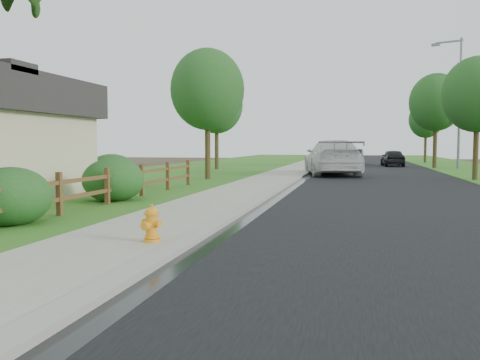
% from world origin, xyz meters
% --- Properties ---
extents(ground, '(120.00, 120.00, 0.00)m').
position_xyz_m(ground, '(0.00, 0.00, 0.00)').
color(ground, '#31251B').
extents(road, '(8.00, 90.00, 0.02)m').
position_xyz_m(road, '(4.60, 35.00, 0.01)').
color(road, black).
rests_on(road, ground).
extents(curb, '(0.40, 90.00, 0.12)m').
position_xyz_m(curb, '(0.40, 35.00, 0.06)').
color(curb, gray).
rests_on(curb, ground).
extents(wet_gutter, '(0.50, 90.00, 0.00)m').
position_xyz_m(wet_gutter, '(0.75, 35.00, 0.02)').
color(wet_gutter, black).
rests_on(wet_gutter, road).
extents(sidewalk, '(2.20, 90.00, 0.10)m').
position_xyz_m(sidewalk, '(-0.90, 35.00, 0.05)').
color(sidewalk, gray).
rests_on(sidewalk, ground).
extents(grass_strip, '(1.60, 90.00, 0.06)m').
position_xyz_m(grass_strip, '(-2.80, 35.00, 0.03)').
color(grass_strip, '#29631C').
rests_on(grass_strip, ground).
extents(lawn_near, '(9.00, 90.00, 0.04)m').
position_xyz_m(lawn_near, '(-8.00, 35.00, 0.02)').
color(lawn_near, '#29631C').
rests_on(lawn_near, ground).
extents(verge_far, '(6.00, 90.00, 0.04)m').
position_xyz_m(verge_far, '(11.50, 35.00, 0.02)').
color(verge_far, '#29631C').
rests_on(verge_far, ground).
extents(ranch_fence, '(0.12, 16.92, 1.10)m').
position_xyz_m(ranch_fence, '(-3.60, 6.40, 0.62)').
color(ranch_fence, '#53361B').
rests_on(ranch_fence, ground).
extents(fire_hydrant, '(0.42, 0.34, 0.64)m').
position_xyz_m(fire_hydrant, '(-0.10, 2.43, 0.39)').
color(fire_hydrant, gold).
rests_on(fire_hydrant, sidewalk).
extents(white_suv, '(3.94, 7.19, 1.98)m').
position_xyz_m(white_suv, '(2.00, 24.00, 1.01)').
color(white_suv, silver).
rests_on(white_suv, road).
extents(dark_car_mid, '(1.83, 4.03, 1.34)m').
position_xyz_m(dark_car_mid, '(6.25, 37.00, 0.69)').
color(dark_car_mid, black).
rests_on(dark_car_mid, road).
extents(dark_car_far, '(1.70, 4.13, 1.33)m').
position_xyz_m(dark_car_far, '(3.19, 39.94, 0.69)').
color(dark_car_far, black).
rests_on(dark_car_far, road).
extents(streetlight, '(2.04, 0.94, 9.22)m').
position_xyz_m(streetlight, '(10.26, 33.02, 5.22)').
color(streetlight, slate).
rests_on(streetlight, ground).
extents(shrub_a, '(2.07, 2.07, 1.28)m').
position_xyz_m(shrub_a, '(-3.90, 3.86, 0.64)').
color(shrub_a, '#19461A').
rests_on(shrub_a, ground).
extents(shrub_c, '(2.41, 2.41, 1.35)m').
position_xyz_m(shrub_c, '(-3.90, 8.58, 0.67)').
color(shrub_c, '#19461A').
rests_on(shrub_c, ground).
extents(shrub_d, '(2.04, 2.04, 1.37)m').
position_xyz_m(shrub_d, '(-6.50, 13.56, 0.69)').
color(shrub_d, '#19461A').
rests_on(shrub_d, ground).
extents(tree_near_left, '(3.66, 3.66, 6.49)m').
position_xyz_m(tree_near_left, '(-3.90, 18.75, 4.46)').
color(tree_near_left, '#342515').
rests_on(tree_near_left, ground).
extents(tree_near_right, '(3.34, 3.34, 6.02)m').
position_xyz_m(tree_near_right, '(9.00, 21.07, 4.17)').
color(tree_near_right, '#342515').
rests_on(tree_near_right, ground).
extents(tree_mid_left, '(3.65, 3.65, 6.53)m').
position_xyz_m(tree_mid_left, '(-6.14, 28.61, 4.51)').
color(tree_mid_left, '#342515').
rests_on(tree_mid_left, ground).
extents(tree_mid_right, '(3.83, 3.83, 6.95)m').
position_xyz_m(tree_mid_right, '(9.00, 34.04, 4.83)').
color(tree_mid_right, '#342515').
rests_on(tree_mid_right, ground).
extents(tree_far_right, '(3.19, 3.19, 5.88)m').
position_xyz_m(tree_far_right, '(9.81, 45.55, 4.11)').
color(tree_far_right, '#342515').
rests_on(tree_far_right, ground).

